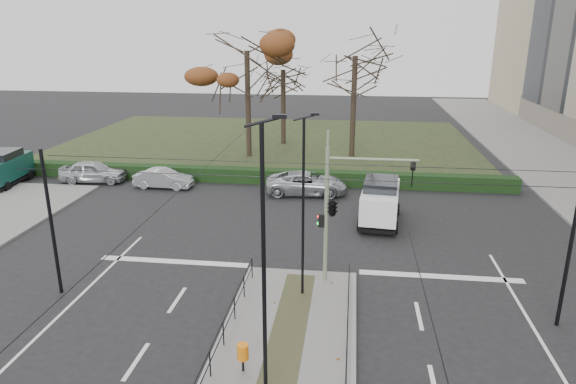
# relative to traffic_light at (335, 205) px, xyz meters

# --- Properties ---
(ground) EXTENTS (140.00, 140.00, 0.00)m
(ground) POSITION_rel_traffic_light_xyz_m (-1.36, -4.26, -3.48)
(ground) COLOR black
(ground) RESTS_ON ground
(median_island) EXTENTS (4.40, 15.00, 0.14)m
(median_island) POSITION_rel_traffic_light_xyz_m (-1.36, -6.76, -3.41)
(median_island) COLOR #64625F
(median_island) RESTS_ON ground
(park) EXTENTS (38.00, 26.00, 0.10)m
(park) POSITION_rel_traffic_light_xyz_m (-7.36, 27.74, -3.43)
(park) COLOR #232D16
(park) RESTS_ON ground
(hedge) EXTENTS (38.00, 1.00, 1.00)m
(hedge) POSITION_rel_traffic_light_xyz_m (-7.36, 14.34, -2.98)
(hedge) COLOR black
(hedge) RESTS_ON ground
(median_railing) EXTENTS (4.14, 13.24, 0.92)m
(median_railing) POSITION_rel_traffic_light_xyz_m (-1.36, -6.86, -2.50)
(median_railing) COLOR black
(median_railing) RESTS_ON median_island
(catenary) EXTENTS (20.00, 34.00, 6.00)m
(catenary) POSITION_rel_traffic_light_xyz_m (-1.36, -2.64, -0.06)
(catenary) COLOR black
(catenary) RESTS_ON ground
(traffic_light) EXTENTS (3.90, 2.22, 5.73)m
(traffic_light) POSITION_rel_traffic_light_xyz_m (0.00, 0.00, 0.00)
(traffic_light) COLOR gray
(traffic_light) RESTS_ON median_island
(litter_bin) EXTENTS (0.36, 0.36, 0.93)m
(litter_bin) POSITION_rel_traffic_light_xyz_m (-2.48, -6.47, -2.67)
(litter_bin) COLOR black
(litter_bin) RESTS_ON median_island
(streetlamp_median_near) EXTENTS (0.68, 0.14, 8.15)m
(streetlamp_median_near) POSITION_rel_traffic_light_xyz_m (-1.59, -7.43, 0.81)
(streetlamp_median_near) COLOR black
(streetlamp_median_near) RESTS_ON median_island
(streetlamp_median_far) EXTENTS (0.61, 0.12, 7.26)m
(streetlamp_median_far) POSITION_rel_traffic_light_xyz_m (-1.14, -1.35, 0.36)
(streetlamp_median_far) COLOR black
(streetlamp_median_far) RESTS_ON median_island
(parked_car_first) EXTENTS (4.71, 2.36, 1.54)m
(parked_car_first) POSITION_rel_traffic_light_xyz_m (-17.35, 12.98, -2.71)
(parked_car_first) COLOR #A4A7AC
(parked_car_first) RESTS_ON ground
(parked_car_second) EXTENTS (3.96, 1.47, 1.29)m
(parked_car_second) POSITION_rel_traffic_light_xyz_m (-11.99, 12.34, -2.83)
(parked_car_second) COLOR #A4A7AC
(parked_car_second) RESTS_ON ground
(parked_car_fourth) EXTENTS (5.39, 2.78, 1.46)m
(parked_car_fourth) POSITION_rel_traffic_light_xyz_m (-2.23, 12.20, -2.75)
(parked_car_fourth) COLOR #A4A7AC
(parked_car_fourth) RESTS_ON ground
(white_van) EXTENTS (2.49, 4.81, 2.46)m
(white_van) POSITION_rel_traffic_light_xyz_m (2.26, 7.55, -2.19)
(white_van) COLOR white
(white_van) RESTS_ON ground
(green_van) EXTENTS (2.31, 4.87, 2.40)m
(green_van) POSITION_rel_traffic_light_xyz_m (-22.95, 11.55, -2.23)
(green_van) COLOR #0D3B32
(green_van) RESTS_ON ground
(rust_tree) EXTENTS (8.44, 8.44, 11.27)m
(rust_tree) POSITION_rel_traffic_light_xyz_m (-8.00, 21.83, 5.18)
(rust_tree) COLOR black
(rust_tree) RESTS_ON park
(bare_tree_center) EXTENTS (6.10, 6.10, 8.94)m
(bare_tree_center) POSITION_rel_traffic_light_xyz_m (-5.81, 27.12, 2.85)
(bare_tree_center) COLOR black
(bare_tree_center) RESTS_ON park
(bare_tree_near) EXTENTS (6.85, 6.85, 10.87)m
(bare_tree_near) POSITION_rel_traffic_light_xyz_m (0.59, 22.91, 4.20)
(bare_tree_near) COLOR black
(bare_tree_near) RESTS_ON park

